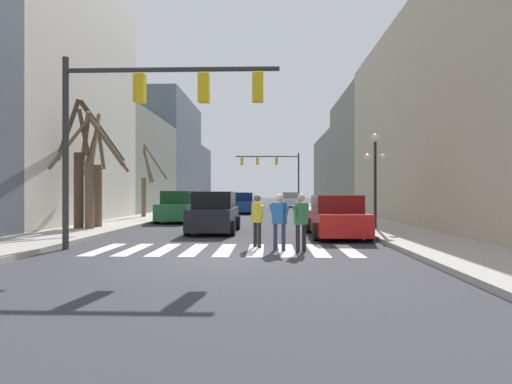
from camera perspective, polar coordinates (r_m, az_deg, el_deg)
The scene contains 21 objects.
ground_plane at distance 10.40m, azimuth -5.33°, elevation -9.40°, with size 240.00×240.00×0.00m, color #38383D.
sidewalk_right at distance 11.53m, azimuth 28.77°, elevation -8.09°, with size 2.92×90.00×0.15m.
building_row_left at distance 34.29m, azimuth -19.11°, elevation 6.83°, with size 6.00×58.49×13.71m.
building_row_right at distance 31.09m, azimuth 20.05°, elevation 7.14°, with size 6.00×54.95×13.47m.
crosswalk_stripes at distance 11.84m, azimuth -4.43°, elevation -8.24°, with size 7.65×2.60×0.01m.
traffic_signal_near at distance 12.42m, azimuth -15.33°, elevation 11.70°, with size 6.43×0.28×5.70m.
traffic_signal_far at distance 46.85m, azimuth 2.72°, elevation 3.64°, with size 7.47×0.28×6.32m.
street_lamp_right_corner at distance 18.07m, azimuth 16.66°, elevation 4.26°, with size 0.95×0.36×4.09m.
car_driving_toward_lane at distance 32.43m, azimuth -1.94°, elevation -1.68°, with size 2.08×4.43×1.68m.
car_parked_right_near at distance 16.93m, azimuth -5.96°, elevation -3.07°, with size 1.97×4.19×1.73m.
car_parked_right_far at distance 46.90m, azimuth 4.94°, elevation -1.16°, with size 2.16×4.24×1.71m.
car_parked_left_near at distance 39.04m, azimuth -2.26°, elevation -1.38°, with size 1.97×4.76×1.71m.
car_at_intersection at distance 15.51m, azimuth 11.38°, elevation -3.56°, with size 2.06×4.33×1.58m.
car_parked_left_far at distance 23.36m, azimuth -10.85°, elevation -2.20°, with size 2.03×4.63×1.77m.
pedestrian_on_left_sidewalk at distance 11.46m, azimuth 6.44°, elevation -3.65°, with size 0.55×0.56×1.64m.
pedestrian_crossing_street at distance 12.28m, azimuth 0.17°, elevation -3.47°, with size 0.40×0.65×1.62m.
pedestrian_on_right_sidewalk at distance 11.60m, azimuth 3.36°, elevation -3.59°, with size 0.63×0.47×1.65m.
street_tree_right_far at distance 18.48m, azimuth -22.72°, elevation 2.36°, with size 2.63×3.04×5.05m.
street_tree_right_mid at distance 19.48m, azimuth -21.55°, elevation 2.84°, with size 2.15×3.63×5.11m.
street_tree_left_far at distance 18.98m, azimuth -23.58°, elevation 3.20°, with size 2.60×2.62×5.61m.
street_tree_left_mid at distance 26.44m, azimuth -15.38°, elevation 1.07°, with size 1.79×1.52×4.66m.
Camera 1 is at (1.29, -10.18, 1.68)m, focal length 28.00 mm.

